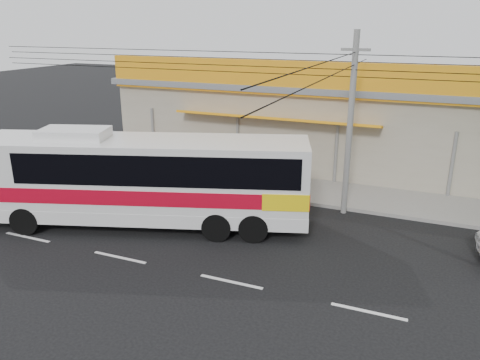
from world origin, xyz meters
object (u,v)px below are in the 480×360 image
at_px(coach_bus, 149,176).
at_px(motorbike_red, 142,157).
at_px(motorbike_dark, 109,153).
at_px(utility_pole, 355,65).

xyz_separation_m(coach_bus, motorbike_red, (-4.59, 6.18, -1.41)).
relative_size(motorbike_dark, utility_pole, 0.06).
xyz_separation_m(motorbike_red, motorbike_dark, (-1.72, -0.45, 0.15)).
bearing_deg(coach_bus, motorbike_dark, 119.73).
distance_m(coach_bus, motorbike_red, 7.83).
height_order(coach_bus, motorbike_red, coach_bus).
distance_m(motorbike_red, motorbike_dark, 1.79).
relative_size(coach_bus, utility_pole, 0.36).
distance_m(coach_bus, utility_pole, 8.60).
height_order(coach_bus, utility_pole, utility_pole).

